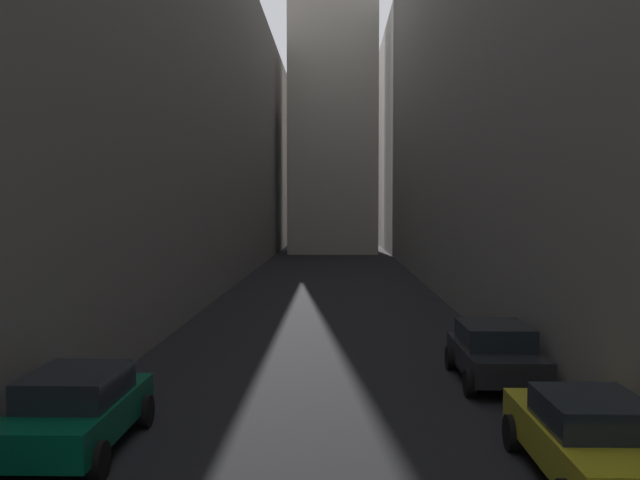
# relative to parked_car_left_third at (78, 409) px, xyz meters

# --- Properties ---
(ground_plane) EXTENTS (264.00, 264.00, 0.00)m
(ground_plane) POSITION_rel_parked_car_left_third_xyz_m (4.40, 29.49, -0.78)
(ground_plane) COLOR black
(building_block_left) EXTENTS (12.86, 108.00, 20.21)m
(building_block_left) POSITION_rel_parked_car_left_third_xyz_m (-7.53, 31.49, 9.32)
(building_block_left) COLOR slate
(building_block_left) RESTS_ON ground
(building_block_right) EXTENTS (13.07, 108.00, 23.46)m
(building_block_right) POSITION_rel_parked_car_left_third_xyz_m (16.43, 31.49, 10.95)
(building_block_right) COLOR slate
(building_block_right) RESTS_ON ground
(parked_car_left_third) EXTENTS (1.93, 4.12, 1.48)m
(parked_car_left_third) POSITION_rel_parked_car_left_third_xyz_m (0.00, 0.00, 0.00)
(parked_car_left_third) COLOR #05472D
(parked_car_left_third) RESTS_ON ground
(parked_car_right_third) EXTENTS (1.88, 4.52, 1.47)m
(parked_car_right_third) POSITION_rel_parked_car_left_third_xyz_m (8.80, -1.37, -0.02)
(parked_car_right_third) COLOR #A59919
(parked_car_right_third) RESTS_ON ground
(parked_car_right_far) EXTENTS (2.05, 4.08, 1.48)m
(parked_car_right_far) POSITION_rel_parked_car_left_third_xyz_m (8.80, 5.28, 0.00)
(parked_car_right_far) COLOR black
(parked_car_right_far) RESTS_ON ground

